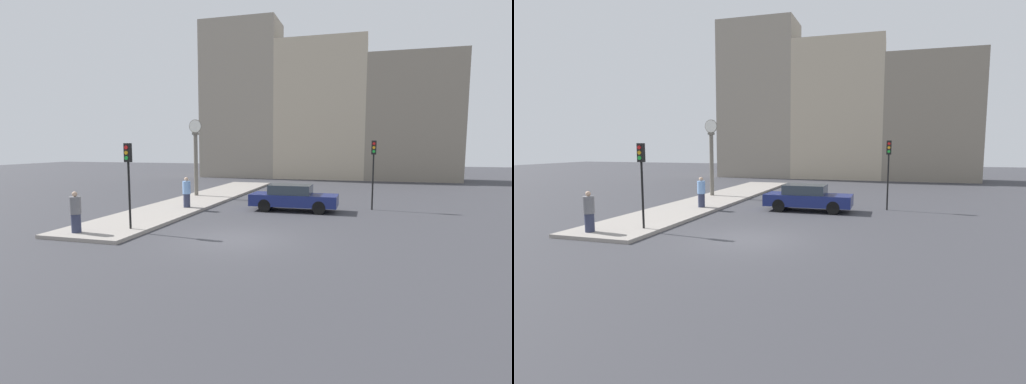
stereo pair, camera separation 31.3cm
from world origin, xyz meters
TOP-DOWN VIEW (x-y plane):
  - ground_plane at (0.00, 0.00)m, footprint 120.00×120.00m
  - sidewalk_corner at (-5.61, 9.67)m, footprint 3.55×23.35m
  - building_row at (-0.91, 29.83)m, footprint 26.99×5.00m
  - sedan_car at (0.87, 7.20)m, footprint 4.68×1.78m
  - traffic_light_near at (-4.57, 0.04)m, footprint 0.26×0.24m
  - traffic_light_far at (5.03, 8.73)m, footprint 0.26×0.24m
  - street_clock at (-6.54, 10.97)m, footprint 0.89×0.35m
  - pedestrian_blue_stripe at (-4.84, 5.92)m, footprint 0.44×0.44m
  - pedestrian_grey_jacket at (-6.20, -1.16)m, footprint 0.43×0.43m

SIDE VIEW (x-z plane):
  - ground_plane at x=0.00m, z-range 0.00..0.00m
  - sidewalk_corner at x=-5.61m, z-range 0.00..0.15m
  - sedan_car at x=0.87m, z-range 0.02..1.45m
  - pedestrian_grey_jacket at x=-6.20m, z-range 0.13..1.75m
  - pedestrian_blue_stripe at x=-4.84m, z-range 0.13..1.80m
  - traffic_light_near at x=-4.57m, z-range 0.91..4.40m
  - traffic_light_far at x=5.03m, z-range 0.82..4.64m
  - street_clock at x=-6.54m, z-range 0.22..5.36m
  - building_row at x=-0.91m, z-range -1.09..15.98m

